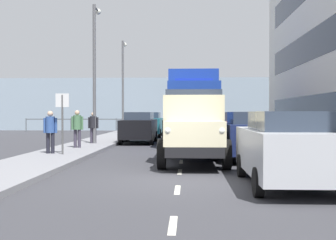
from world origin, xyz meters
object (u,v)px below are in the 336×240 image
object	(u,v)px
car_navy_kerbside_1	(251,135)
street_sign	(62,113)
truck_vintage_cream	(194,128)
car_silver_kerbside_near	(286,147)
lamp_post_promenade	(95,62)
car_maroon_kerbside_2	(235,129)
lorry_cargo_blue	(193,106)
pedestrian_near_railing	(50,129)
pedestrian_with_bag	(77,126)
lamp_post_far	(123,79)
car_teal_oppositeside_1	(149,124)
car_black_oppositeside_0	(139,127)
pedestrian_strolling	(93,125)

from	to	relation	value
car_navy_kerbside_1	street_sign	world-z (taller)	street_sign
truck_vintage_cream	street_sign	distance (m)	5.10
car_silver_kerbside_near	lamp_post_promenade	world-z (taller)	lamp_post_promenade
lamp_post_promenade	car_navy_kerbside_1	bearing A→B (deg)	138.40
car_navy_kerbside_1	car_maroon_kerbside_2	distance (m)	5.18
lorry_cargo_blue	pedestrian_near_railing	world-z (taller)	lorry_cargo_blue
lorry_cargo_blue	pedestrian_with_bag	bearing A→B (deg)	40.71
street_sign	truck_vintage_cream	bearing A→B (deg)	161.70
lamp_post_far	car_teal_oppositeside_1	bearing A→B (deg)	139.62
car_black_oppositeside_0	pedestrian_strolling	xyz separation A→B (m)	(2.07, 2.27, 0.17)
lorry_cargo_blue	pedestrian_near_railing	bearing A→B (deg)	52.44
pedestrian_with_bag	pedestrian_strolling	xyz separation A→B (m)	(-0.09, -2.78, -0.05)
car_black_oppositeside_0	pedestrian_with_bag	size ratio (longest dim) A/B	2.58
pedestrian_strolling	car_maroon_kerbside_2	bearing A→B (deg)	172.78
car_maroon_kerbside_2	pedestrian_near_railing	bearing A→B (deg)	31.64
car_navy_kerbside_1	pedestrian_with_bag	distance (m)	7.84
lorry_cargo_blue	lamp_post_far	world-z (taller)	lamp_post_far
car_teal_oppositeside_1	pedestrian_strolling	bearing A→B (deg)	76.42
car_silver_kerbside_near	street_sign	distance (m)	8.98
car_teal_oppositeside_1	pedestrian_near_railing	world-z (taller)	pedestrian_near_railing
car_silver_kerbside_near	pedestrian_with_bag	world-z (taller)	pedestrian_with_bag
car_teal_oppositeside_1	street_sign	distance (m)	14.52
car_black_oppositeside_0	lamp_post_promenade	distance (m)	4.48
lorry_cargo_blue	car_maroon_kerbside_2	bearing A→B (deg)	127.65
pedestrian_with_bag	street_sign	xyz separation A→B (m)	(-0.23, 3.01, 0.57)
lamp_post_promenade	lamp_post_far	distance (m)	10.28
car_navy_kerbside_1	street_sign	size ratio (longest dim) A/B	1.75
car_navy_kerbside_1	car_teal_oppositeside_1	size ratio (longest dim) A/B	0.95
truck_vintage_cream	lorry_cargo_blue	world-z (taller)	lorry_cargo_blue
car_maroon_kerbside_2	car_teal_oppositeside_1	world-z (taller)	same
car_maroon_kerbside_2	lamp_post_far	bearing A→B (deg)	-57.93
pedestrian_near_railing	street_sign	xyz separation A→B (m)	(-0.56, 0.32, 0.59)
truck_vintage_cream	pedestrian_strolling	distance (m)	8.90
truck_vintage_cream	lamp_post_promenade	size ratio (longest dim) A/B	0.81
lorry_cargo_blue	pedestrian_strolling	xyz separation A→B (m)	(5.06, 1.65, -1.01)
car_navy_kerbside_1	car_teal_oppositeside_1	world-z (taller)	same
car_maroon_kerbside_2	lamp_post_far	xyz separation A→B (m)	(7.06, -11.27, 3.33)
lorry_cargo_blue	car_navy_kerbside_1	world-z (taller)	lorry_cargo_blue
car_black_oppositeside_0	pedestrian_strolling	world-z (taller)	car_black_oppositeside_0
car_teal_oppositeside_1	street_sign	bearing A→B (deg)	82.33
lorry_cargo_blue	pedestrian_strolling	world-z (taller)	lorry_cargo_blue
car_black_oppositeside_0	car_teal_oppositeside_1	xyz separation A→B (m)	(0.00, -6.31, -0.00)
pedestrian_strolling	car_navy_kerbside_1	bearing A→B (deg)	139.17
car_teal_oppositeside_1	lamp_post_promenade	world-z (taller)	lamp_post_promenade
car_black_oppositeside_0	pedestrian_with_bag	world-z (taller)	pedestrian_with_bag
lorry_cargo_blue	lamp_post_promenade	bearing A→B (deg)	17.32
pedestrian_with_bag	lamp_post_far	world-z (taller)	lamp_post_far
lorry_cargo_blue	car_maroon_kerbside_2	world-z (taller)	lorry_cargo_blue
car_maroon_kerbside_2	pedestrian_strolling	bearing A→B (deg)	-7.22
car_silver_kerbside_near	lamp_post_far	xyz separation A→B (m)	(7.06, -21.88, 3.33)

